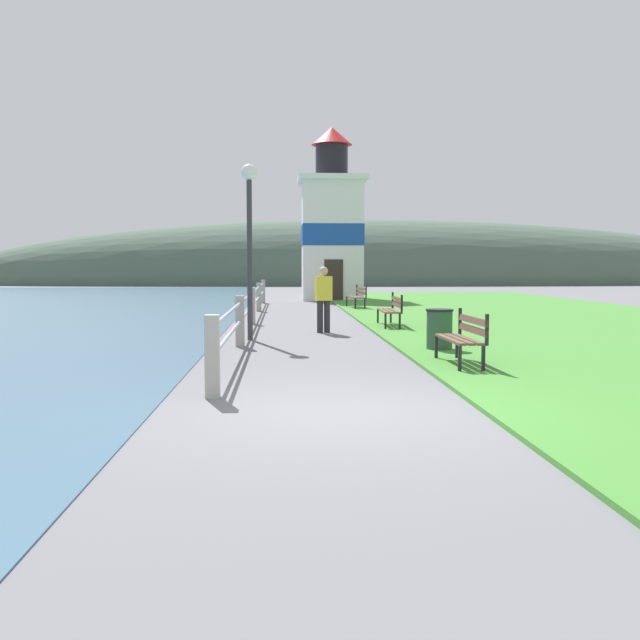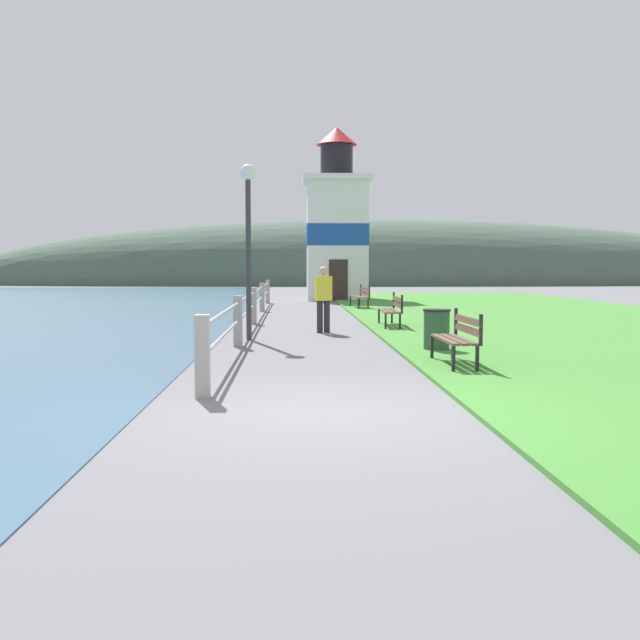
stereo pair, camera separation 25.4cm
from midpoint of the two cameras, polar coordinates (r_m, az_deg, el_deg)
The scene contains 11 objects.
ground_plane at distance 8.23m, azimuth 1.40°, elevation -7.41°, with size 160.00×160.00×0.00m, color slate.
grass_verge at distance 23.87m, azimuth 17.77°, elevation 0.17°, with size 12.00×43.00×0.06m.
seawall_railing at distance 20.78m, azimuth -5.01°, elevation 1.40°, with size 0.18×23.55×1.06m.
park_bench_near at distance 11.98m, azimuth 11.64°, elevation -1.22°, with size 0.50×1.64×0.94m.
park_bench_midway at distance 19.41m, azimuth 6.18°, elevation 0.95°, with size 0.53×2.00×0.94m.
park_bench_far at distance 27.98m, azimuth 3.58°, elevation 1.99°, with size 0.64×1.88×0.94m.
lighthouse at distance 35.71m, azimuth 1.54°, elevation 7.35°, with size 3.36×3.36×8.52m.
person_strolling at distance 17.91m, azimuth 0.68°, elevation 1.85°, with size 0.44×0.30×1.67m.
trash_bin at distance 14.09m, azimuth 9.82°, elevation -0.83°, with size 0.54×0.54×0.84m.
lamp_post at distance 16.26m, azimuth -5.32°, elevation 8.05°, with size 0.36×0.36×3.96m.
distant_hillside at distance 67.27m, azimuth 5.10°, elevation 2.88°, with size 80.00×16.00×12.00m.
Camera 2 is at (-0.38, -8.05, 1.67)m, focal length 40.00 mm.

